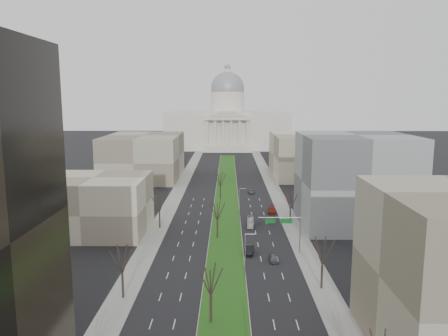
# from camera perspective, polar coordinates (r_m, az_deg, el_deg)

# --- Properties ---
(ground) EXTENTS (600.00, 600.00, 0.00)m
(ground) POSITION_cam_1_polar(r_m,az_deg,el_deg) (145.22, 0.32, -4.16)
(ground) COLOR black
(ground) RESTS_ON ground
(median) EXTENTS (8.00, 222.03, 0.20)m
(median) POSITION_cam_1_polar(r_m,az_deg,el_deg) (144.21, 0.32, -4.22)
(median) COLOR #999993
(median) RESTS_ON ground
(sidewalk_left) EXTENTS (5.00, 330.00, 0.15)m
(sidewalk_left) POSITION_cam_1_polar(r_m,az_deg,el_deg) (122.36, -8.01, -6.79)
(sidewalk_left) COLOR gray
(sidewalk_left) RESTS_ON ground
(sidewalk_right) EXTENTS (5.00, 330.00, 0.15)m
(sidewalk_right) POSITION_cam_1_polar(r_m,az_deg,el_deg) (122.19, 8.56, -6.82)
(sidewalk_right) COLOR gray
(sidewalk_right) RESTS_ON ground
(capitol) EXTENTS (80.00, 46.00, 55.00)m
(capitol) POSITION_cam_1_polar(r_m,az_deg,el_deg) (291.36, 0.46, 5.83)
(capitol) COLOR beige
(capitol) RESTS_ON ground
(building_beige_left) EXTENTS (26.00, 22.00, 14.00)m
(building_beige_left) POSITION_cam_1_polar(r_m,az_deg,el_deg) (114.59, -16.55, -4.61)
(building_beige_left) COLOR gray
(building_beige_left) RESTS_ON ground
(building_grey_right) EXTENTS (28.00, 26.00, 24.00)m
(building_grey_right) POSITION_cam_1_polar(r_m,az_deg,el_deg) (120.06, 16.72, -1.55)
(building_grey_right) COLOR slate
(building_grey_right) RESTS_ON ground
(building_far_left) EXTENTS (30.00, 40.00, 18.00)m
(building_far_left) POSITION_cam_1_polar(r_m,az_deg,el_deg) (186.36, -10.45, 1.48)
(building_far_left) COLOR gray
(building_far_left) RESTS_ON ground
(building_far_right) EXTENTS (30.00, 40.00, 18.00)m
(building_far_right) POSITION_cam_1_polar(r_m,az_deg,el_deg) (191.01, 10.95, 1.66)
(building_far_right) COLOR gray
(building_far_right) RESTS_ON ground
(tree_left_mid) EXTENTS (5.40, 5.40, 9.72)m
(tree_left_mid) POSITION_cam_1_polar(r_m,az_deg,el_deg) (76.33, -13.22, -11.47)
(tree_left_mid) COLOR black
(tree_left_mid) RESTS_ON ground
(tree_left_far) EXTENTS (5.28, 5.28, 9.50)m
(tree_left_far) POSITION_cam_1_polar(r_m,az_deg,el_deg) (113.91, -8.46, -4.48)
(tree_left_far) COLOR black
(tree_left_far) RESTS_ON ground
(tree_right_mid) EXTENTS (5.52, 5.52, 9.94)m
(tree_right_mid) POSITION_cam_1_polar(r_m,az_deg,el_deg) (79.66, 12.78, -10.44)
(tree_right_mid) COLOR black
(tree_right_mid) RESTS_ON ground
(tree_right_far) EXTENTS (5.04, 5.04, 9.07)m
(tree_right_far) POSITION_cam_1_polar(r_m,az_deg,el_deg) (117.65, 8.69, -4.20)
(tree_right_far) COLOR black
(tree_right_far) RESTS_ON ground
(tree_median_a) EXTENTS (5.40, 5.40, 9.72)m
(tree_median_a) POSITION_cam_1_polar(r_m,az_deg,el_deg) (66.87, -1.76, -14.28)
(tree_median_a) COLOR black
(tree_median_a) RESTS_ON ground
(tree_median_b) EXTENTS (5.40, 5.40, 9.72)m
(tree_median_b) POSITION_cam_1_polar(r_m,az_deg,el_deg) (104.75, -0.87, -5.51)
(tree_median_b) COLOR black
(tree_median_b) RESTS_ON ground
(tree_median_c) EXTENTS (5.40, 5.40, 9.72)m
(tree_median_c) POSITION_cam_1_polar(r_m,az_deg,el_deg) (143.78, -0.47, -1.45)
(tree_median_c) COLOR black
(tree_median_c) RESTS_ON ground
(streetlamp_median_b) EXTENTS (1.90, 0.20, 9.16)m
(streetlamp_median_b) POSITION_cam_1_polar(r_m,az_deg,el_deg) (81.60, 2.81, -11.49)
(streetlamp_median_b) COLOR gray
(streetlamp_median_b) RESTS_ON ground
(streetlamp_median_c) EXTENTS (1.90, 0.20, 9.16)m
(streetlamp_median_c) POSITION_cam_1_polar(r_m,az_deg,el_deg) (119.83, 2.07, -4.70)
(streetlamp_median_c) COLOR gray
(streetlamp_median_c) RESTS_ON ground
(mast_arm_signs) EXTENTS (9.12, 0.24, 8.09)m
(mast_arm_signs) POSITION_cam_1_polar(r_m,az_deg,el_deg) (96.23, 8.32, -7.50)
(mast_arm_signs) COLOR gray
(mast_arm_signs) RESTS_ON ground
(car_grey_near) EXTENTS (1.65, 4.08, 1.39)m
(car_grey_near) POSITION_cam_1_polar(r_m,az_deg,el_deg) (92.91, 6.47, -11.61)
(car_grey_near) COLOR #45494C
(car_grey_near) RESTS_ON ground
(car_black) EXTENTS (2.35, 5.37, 1.72)m
(car_black) POSITION_cam_1_polar(r_m,az_deg,el_deg) (96.77, 3.32, -10.59)
(car_black) COLOR black
(car_black) RESTS_ON ground
(car_red) EXTENTS (2.91, 5.78, 1.61)m
(car_red) POSITION_cam_1_polar(r_m,az_deg,el_deg) (129.83, 6.29, -5.48)
(car_red) COLOR maroon
(car_red) RESTS_ON ground
(car_grey_far) EXTENTS (2.39, 4.64, 1.25)m
(car_grey_far) POSITION_cam_1_polar(r_m,az_deg,el_deg) (155.22, 3.62, -3.07)
(car_grey_far) COLOR #54555C
(car_grey_far) RESTS_ON ground
(box_van) EXTENTS (2.11, 7.28, 2.00)m
(box_van) POSITION_cam_1_polar(r_m,az_deg,el_deg) (116.33, 3.47, -7.09)
(box_van) COLOR silver
(box_van) RESTS_ON ground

